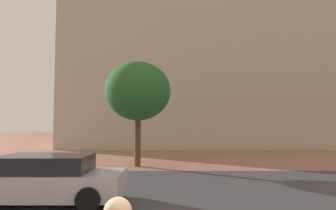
% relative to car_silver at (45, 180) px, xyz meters
% --- Properties ---
extents(ground_plane, '(120.00, 120.00, 0.00)m').
position_rel_car_silver_xyz_m(ground_plane, '(3.75, 4.14, -0.66)').
color(ground_plane, '#93604C').
extents(street_asphalt_strip, '(120.00, 7.57, 0.00)m').
position_rel_car_silver_xyz_m(street_asphalt_strip, '(3.75, 1.67, -0.66)').
color(street_asphalt_strip, '#38383D').
rests_on(street_asphalt_strip, ground_plane).
extents(landmark_building, '(24.44, 11.43, 35.83)m').
position_rel_car_silver_xyz_m(landmark_building, '(5.59, 21.25, 10.03)').
color(landmark_building, '#B2A893').
rests_on(landmark_building, ground_plane).
extents(car_silver, '(4.45, 1.96, 1.36)m').
position_rel_car_silver_xyz_m(car_silver, '(0.00, 0.00, 0.00)').
color(car_silver, '#B2B2BC').
rests_on(car_silver, ground_plane).
extents(tree_curb_far, '(3.48, 3.48, 5.54)m').
position_rel_car_silver_xyz_m(tree_curb_far, '(1.92, 6.86, 3.29)').
color(tree_curb_far, '#4C3823').
rests_on(tree_curb_far, ground_plane).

